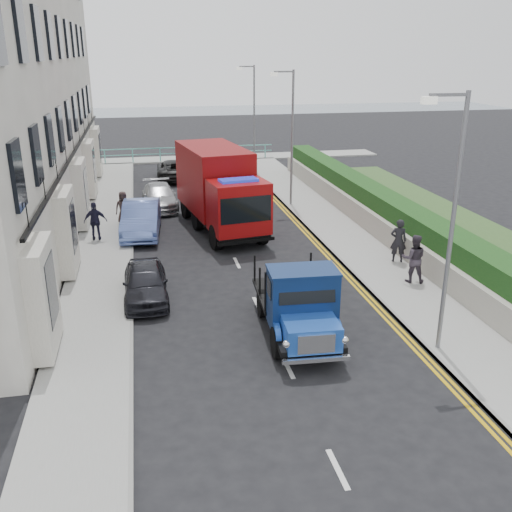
% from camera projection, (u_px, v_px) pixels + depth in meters
% --- Properties ---
extents(ground, '(120.00, 120.00, 0.00)m').
position_uv_depth(ground, '(271.00, 332.00, 16.92)').
color(ground, black).
rests_on(ground, ground).
extents(pavement_west, '(2.40, 38.00, 0.12)m').
position_uv_depth(pavement_west, '(105.00, 246.00, 24.22)').
color(pavement_west, gray).
rests_on(pavement_west, ground).
extents(pavement_east, '(2.60, 38.00, 0.12)m').
position_uv_depth(pavement_east, '(339.00, 231.00, 26.18)').
color(pavement_east, gray).
rests_on(pavement_east, ground).
extents(promenade, '(30.00, 2.50, 0.12)m').
position_uv_depth(promenade, '(186.00, 159.00, 43.63)').
color(promenade, gray).
rests_on(promenade, ground).
extents(sea_plane, '(120.00, 120.00, 0.00)m').
position_uv_depth(sea_plane, '(165.00, 117.00, 72.22)').
color(sea_plane, slate).
rests_on(sea_plane, ground).
extents(garden_east, '(1.45, 28.00, 1.75)m').
position_uv_depth(garden_east, '(380.00, 211.00, 26.26)').
color(garden_east, '#B2AD9E').
rests_on(garden_east, ground).
extents(seafront_railing, '(13.00, 0.08, 1.11)m').
position_uv_depth(seafront_railing, '(187.00, 154.00, 42.71)').
color(seafront_railing, '#59B2A5').
rests_on(seafront_railing, ground).
extents(lamp_near, '(1.23, 0.18, 7.00)m').
position_uv_depth(lamp_near, '(450.00, 213.00, 14.50)').
color(lamp_near, slate).
rests_on(lamp_near, ground).
extents(lamp_mid, '(1.23, 0.18, 7.00)m').
position_uv_depth(lamp_mid, '(290.00, 131.00, 29.25)').
color(lamp_mid, slate).
rests_on(lamp_mid, ground).
extents(lamp_far, '(1.23, 0.18, 7.00)m').
position_uv_depth(lamp_far, '(252.00, 112.00, 38.46)').
color(lamp_far, slate).
rests_on(lamp_far, ground).
extents(bedford_lorry, '(2.14, 4.85, 2.25)m').
position_uv_depth(bedford_lorry, '(301.00, 309.00, 16.04)').
color(bedford_lorry, black).
rests_on(bedford_lorry, ground).
extents(red_lorry, '(3.46, 7.37, 3.71)m').
position_uv_depth(red_lorry, '(219.00, 187.00, 26.15)').
color(red_lorry, black).
rests_on(red_lorry, ground).
extents(parked_car_front, '(1.45, 3.59, 1.22)m').
position_uv_depth(parked_car_front, '(145.00, 282.00, 18.96)').
color(parked_car_front, black).
rests_on(parked_car_front, ground).
extents(parked_car_mid, '(1.94, 4.65, 1.50)m').
position_uv_depth(parked_car_mid, '(141.00, 218.00, 25.70)').
color(parked_car_mid, '#607BCE').
rests_on(parked_car_mid, ground).
extents(parked_car_rear, '(1.88, 4.29, 1.23)m').
position_uv_depth(parked_car_rear, '(159.00, 197.00, 30.12)').
color(parked_car_rear, '#97999C').
rests_on(parked_car_rear, ground).
extents(seafront_car_left, '(2.34, 4.73, 1.29)m').
position_uv_depth(seafront_car_left, '(174.00, 169.00, 36.81)').
color(seafront_car_left, black).
rests_on(seafront_car_left, ground).
extents(seafront_car_right, '(1.98, 4.15, 1.37)m').
position_uv_depth(seafront_car_right, '(216.00, 162.00, 39.13)').
color(seafront_car_right, '#B4B3B8').
rests_on(seafront_car_right, ground).
extents(pedestrian_east_near, '(0.72, 0.59, 1.71)m').
position_uv_depth(pedestrian_east_near, '(398.00, 241.00, 21.97)').
color(pedestrian_east_near, black).
rests_on(pedestrian_east_near, pavement_east).
extents(pedestrian_east_far, '(1.02, 0.90, 1.74)m').
position_uv_depth(pedestrian_east_far, '(414.00, 259.00, 20.04)').
color(pedestrian_east_far, '#39313C').
rests_on(pedestrian_east_far, pavement_east).
extents(pedestrian_west_near, '(0.98, 0.42, 1.67)m').
position_uv_depth(pedestrian_west_near, '(95.00, 221.00, 24.56)').
color(pedestrian_west_near, black).
rests_on(pedestrian_west_near, pavement_west).
extents(pedestrian_west_far, '(0.83, 0.61, 1.55)m').
position_uv_depth(pedestrian_west_far, '(123.00, 208.00, 26.90)').
color(pedestrian_west_far, '#382A28').
rests_on(pedestrian_west_far, pavement_west).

